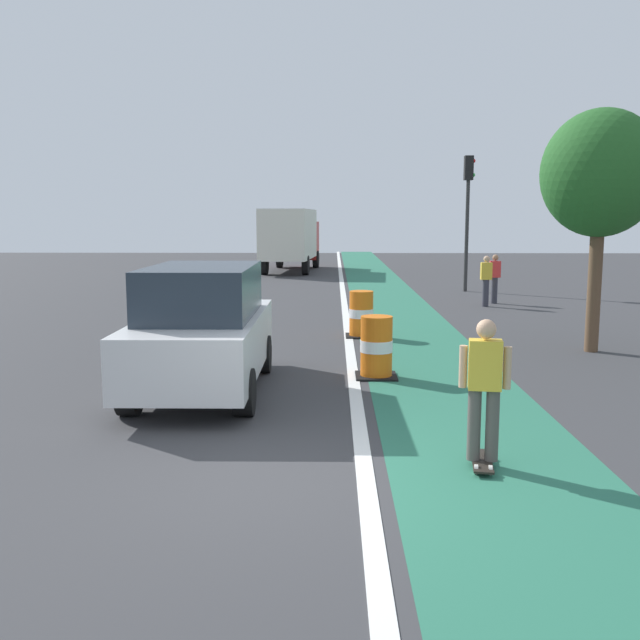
% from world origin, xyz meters
% --- Properties ---
extents(ground_plane, '(100.00, 100.00, 0.00)m').
position_xyz_m(ground_plane, '(0.00, 0.00, 0.00)').
color(ground_plane, '#38383A').
extents(bike_lane_strip, '(2.50, 80.00, 0.01)m').
position_xyz_m(bike_lane_strip, '(2.40, 12.00, 0.00)').
color(bike_lane_strip, '#286B51').
rests_on(bike_lane_strip, ground).
extents(lane_divider_stripe, '(0.20, 80.00, 0.01)m').
position_xyz_m(lane_divider_stripe, '(0.90, 12.00, 0.01)').
color(lane_divider_stripe, silver).
rests_on(lane_divider_stripe, ground).
extents(skateboarder_on_lane, '(0.57, 0.82, 1.69)m').
position_xyz_m(skateboarder_on_lane, '(2.24, 0.49, 0.91)').
color(skateboarder_on_lane, black).
rests_on(skateboarder_on_lane, ground).
extents(parked_suv_nearest, '(1.95, 4.61, 2.04)m').
position_xyz_m(parked_suv_nearest, '(-1.55, 3.96, 1.04)').
color(parked_suv_nearest, silver).
rests_on(parked_suv_nearest, ground).
extents(traffic_barrel_front, '(0.73, 0.73, 1.09)m').
position_xyz_m(traffic_barrel_front, '(1.30, 5.04, 0.53)').
color(traffic_barrel_front, orange).
rests_on(traffic_barrel_front, ground).
extents(traffic_barrel_mid, '(0.73, 0.73, 1.09)m').
position_xyz_m(traffic_barrel_mid, '(1.20, 9.36, 0.53)').
color(traffic_barrel_mid, orange).
rests_on(traffic_barrel_mid, ground).
extents(delivery_truck_down_block, '(2.84, 7.75, 3.23)m').
position_xyz_m(delivery_truck_down_block, '(-1.70, 30.01, 1.85)').
color(delivery_truck_down_block, silver).
rests_on(delivery_truck_down_block, ground).
extents(traffic_light_corner, '(0.41, 0.32, 5.10)m').
position_xyz_m(traffic_light_corner, '(5.61, 19.98, 3.50)').
color(traffic_light_corner, '#2D2D2D').
rests_on(traffic_light_corner, ground).
extents(pedestrian_crossing, '(0.34, 0.20, 1.61)m').
position_xyz_m(pedestrian_crossing, '(5.37, 15.24, 0.86)').
color(pedestrian_crossing, '#33333D').
rests_on(pedestrian_crossing, ground).
extents(pedestrian_waiting, '(0.34, 0.20, 1.61)m').
position_xyz_m(pedestrian_waiting, '(5.84, 16.07, 0.86)').
color(pedestrian_waiting, '#33333D').
rests_on(pedestrian_waiting, ground).
extents(street_tree_sidewalk, '(2.40, 2.40, 5.00)m').
position_xyz_m(street_tree_sidewalk, '(5.99, 7.59, 3.67)').
color(street_tree_sidewalk, brown).
rests_on(street_tree_sidewalk, ground).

